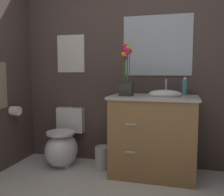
# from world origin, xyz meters

# --- Properties ---
(wall_back) EXTENTS (4.40, 0.05, 2.50)m
(wall_back) POSITION_xyz_m (0.20, 1.72, 1.25)
(wall_back) COLOR #4C3D38
(wall_back) RESTS_ON ground_plane
(toilet) EXTENTS (0.38, 0.59, 0.69)m
(toilet) POSITION_xyz_m (-0.82, 1.42, 0.24)
(toilet) COLOR white
(toilet) RESTS_ON ground_plane
(vanity_cabinet) EXTENTS (0.94, 0.56, 1.06)m
(vanity_cabinet) POSITION_xyz_m (0.28, 1.39, 0.45)
(vanity_cabinet) COLOR #9E7242
(vanity_cabinet) RESTS_ON ground_plane
(flower_vase) EXTENTS (0.14, 0.14, 0.56)m
(flower_vase) POSITION_xyz_m (-0.01, 1.33, 1.10)
(flower_vase) COLOR #38332D
(flower_vase) RESTS_ON vanity_cabinet
(soap_bottle) EXTENTS (0.05, 0.05, 0.20)m
(soap_bottle) POSITION_xyz_m (0.60, 1.53, 0.98)
(soap_bottle) COLOR teal
(soap_bottle) RESTS_ON vanity_cabinet
(trash_bin) EXTENTS (0.18, 0.18, 0.27)m
(trash_bin) POSITION_xyz_m (-0.31, 1.42, 0.14)
(trash_bin) COLOR #B7B7BC
(trash_bin) RESTS_ON ground_plane
(wall_poster) EXTENTS (0.37, 0.01, 0.48)m
(wall_poster) POSITION_xyz_m (-0.82, 1.69, 1.37)
(wall_poster) COLOR silver
(wall_mirror) EXTENTS (0.80, 0.01, 0.70)m
(wall_mirror) POSITION_xyz_m (0.28, 1.69, 1.45)
(wall_mirror) COLOR #B2BCC6
(toilet_paper_roll) EXTENTS (0.11, 0.11, 0.11)m
(toilet_paper_roll) POSITION_xyz_m (-1.34, 1.22, 0.68)
(toilet_paper_roll) COLOR white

